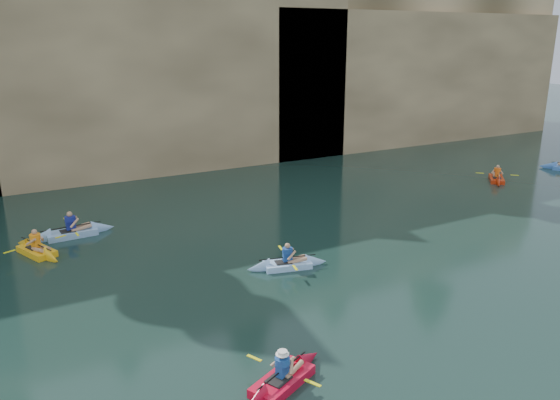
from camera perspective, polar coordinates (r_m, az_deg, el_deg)
ground at (r=13.76m, az=10.52°, el=-17.90°), size 160.00×160.00×0.00m
cliff at (r=39.34m, az=-18.42°, el=13.32°), size 70.00×16.00×12.00m
cliff_slab_center at (r=32.65m, az=-12.27°, el=12.72°), size 24.00×2.40×11.40m
cliff_slab_east at (r=42.99m, az=14.83°, el=12.37°), size 26.00×2.40×9.84m
sea_cave_center at (r=31.34m, az=-22.00°, el=4.15°), size 3.50×1.00×3.20m
sea_cave_east at (r=35.60m, az=0.89°, el=7.80°), size 5.00×1.00×4.50m
main_kayaker at (r=13.26m, az=0.24°, el=-18.26°), size 3.03×1.92×1.12m
kayaker_ltblue_near at (r=19.16m, az=0.78°, el=-6.71°), size 2.97×2.22×1.14m
kayaker_red_far at (r=32.89m, az=21.69°, el=2.11°), size 2.64×2.68×1.13m
kayaker_yellow at (r=22.23m, az=-24.07°, el=-4.82°), size 2.24×3.00×1.21m
kayaker_ltblue_mid at (r=23.61m, az=-20.95°, el=-3.21°), size 3.47×2.56×1.31m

